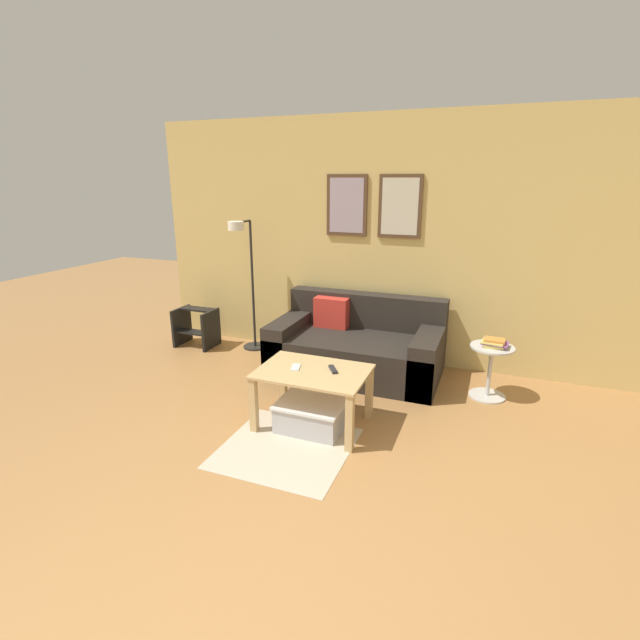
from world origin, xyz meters
name	(u,v)px	position (x,y,z in m)	size (l,w,h in m)	color
wall_back	(399,243)	(-0.01, 3.59, 1.28)	(5.60, 0.09, 2.55)	#D6B76B
area_rug	(286,447)	(-0.35, 1.53, 0.00)	(0.93, 0.92, 0.01)	#C1B299
couch	(357,347)	(-0.29, 3.10, 0.26)	(1.69, 0.93, 0.76)	#28231E
coffee_table	(313,381)	(-0.29, 1.92, 0.38)	(0.86, 0.61, 0.47)	tan
storage_bin	(312,414)	(-0.28, 1.88, 0.12)	(0.53, 0.45, 0.23)	#B2B2B7
floor_lamp	(246,276)	(-1.61, 3.21, 0.88)	(0.28, 0.52, 1.49)	black
side_table	(490,367)	(1.01, 2.97, 0.30)	(0.38, 0.38, 0.49)	silver
book_stack	(494,343)	(1.02, 2.96, 0.53)	(0.24, 0.20, 0.07)	#D8C666
remote_control	(333,369)	(-0.15, 1.98, 0.48)	(0.04, 0.15, 0.02)	#232328
cell_phone	(296,367)	(-0.44, 1.93, 0.48)	(0.07, 0.14, 0.01)	silver
step_stool	(196,326)	(-2.29, 3.15, 0.24)	(0.45, 0.35, 0.45)	black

